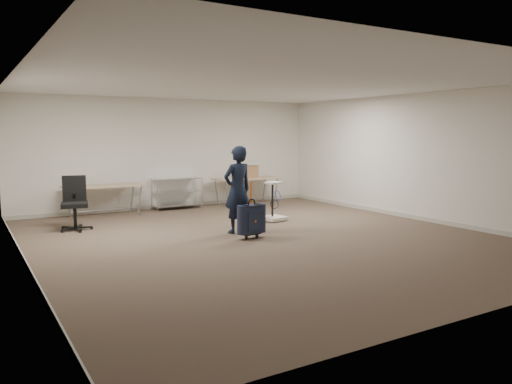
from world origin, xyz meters
TOP-DOWN VIEW (x-y plane):
  - ground at (0.00, 0.00)m, footprint 9.00×9.00m
  - room_shell at (0.00, 1.38)m, footprint 8.00×9.00m
  - folding_table_left at (-1.90, 3.95)m, footprint 1.80×0.75m
  - folding_table_right at (1.90, 3.95)m, footprint 1.80×0.75m
  - wire_shelf at (0.00, 4.20)m, footprint 1.22×0.47m
  - person at (-0.15, 0.70)m, footprint 0.66×0.48m
  - suitcase at (-0.20, 0.09)m, footprint 0.40×0.26m
  - office_chair at (-2.81, 2.61)m, footprint 0.65×0.65m
  - equipment_cart at (1.17, 1.46)m, footprint 0.54×0.54m
  - cardboard_box at (1.96, 3.93)m, footprint 0.50×0.42m

SIDE VIEW (x-z plane):
  - ground at x=0.00m, z-range 0.00..0.00m
  - room_shell at x=0.00m, z-range -4.45..4.55m
  - equipment_cart at x=1.17m, z-range -0.20..0.66m
  - office_chair at x=-2.81m, z-range -0.21..0.86m
  - suitcase at x=-0.20m, z-range -0.17..0.88m
  - wire_shelf at x=0.00m, z-range 0.04..0.84m
  - folding_table_left at x=-1.90m, z-range 0.31..1.04m
  - folding_table_right at x=1.90m, z-range 0.31..1.04m
  - person at x=-0.15m, z-range 0.00..1.68m
  - cardboard_box at x=1.96m, z-range 0.73..1.06m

